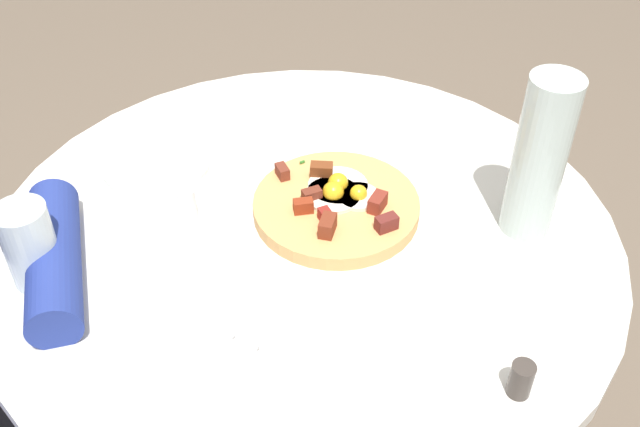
% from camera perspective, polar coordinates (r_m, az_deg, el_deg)
% --- Properties ---
extents(dining_table, '(0.91, 0.91, 0.75)m').
position_cam_1_polar(dining_table, '(1.20, -1.13, -7.57)').
color(dining_table, silver).
rests_on(dining_table, ground_plane).
extents(pizza_plate, '(0.28, 0.28, 0.01)m').
position_cam_1_polar(pizza_plate, '(1.09, 1.24, -0.16)').
color(pizza_plate, white).
rests_on(pizza_plate, dining_table).
extents(breakfast_pizza, '(0.24, 0.24, 0.05)m').
position_cam_1_polar(breakfast_pizza, '(1.08, 1.27, 0.70)').
color(breakfast_pizza, '#DFA55F').
rests_on(breakfast_pizza, pizza_plate).
extents(bread_plate, '(0.17, 0.17, 0.01)m').
position_cam_1_polar(bread_plate, '(1.21, -12.41, 3.68)').
color(bread_plate, silver).
rests_on(bread_plate, dining_table).
extents(napkin, '(0.19, 0.21, 0.00)m').
position_cam_1_polar(napkin, '(0.89, -9.32, -13.49)').
color(napkin, white).
rests_on(napkin, dining_table).
extents(fork, '(0.08, 0.17, 0.00)m').
position_cam_1_polar(fork, '(0.88, -8.40, -13.83)').
color(fork, silver).
rests_on(fork, napkin).
extents(knife, '(0.08, 0.17, 0.00)m').
position_cam_1_polar(knife, '(0.90, -10.28, -12.80)').
color(knife, silver).
rests_on(knife, napkin).
extents(water_glass, '(0.07, 0.07, 0.12)m').
position_cam_1_polar(water_glass, '(1.03, -21.32, -2.28)').
color(water_glass, silver).
rests_on(water_glass, dining_table).
extents(water_bottle, '(0.07, 0.07, 0.25)m').
position_cam_1_polar(water_bottle, '(1.05, 16.48, 4.10)').
color(water_bottle, silver).
rests_on(water_bottle, dining_table).
extents(salt_shaker, '(0.03, 0.03, 0.05)m').
position_cam_1_polar(salt_shaker, '(1.09, -10.17, 0.67)').
color(salt_shaker, white).
rests_on(salt_shaker, dining_table).
extents(pepper_shaker, '(0.03, 0.03, 0.05)m').
position_cam_1_polar(pepper_shaker, '(0.90, 15.14, -12.17)').
color(pepper_shaker, '#3F3833').
rests_on(pepper_shaker, dining_table).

